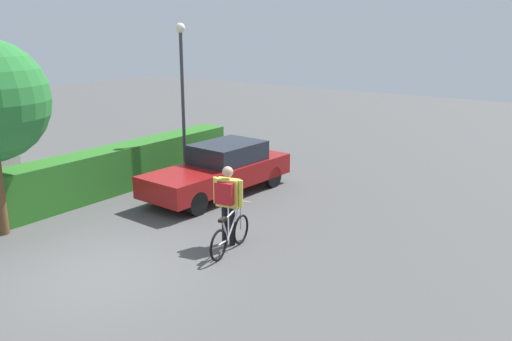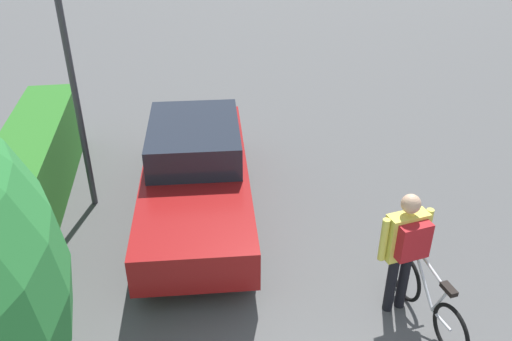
{
  "view_description": "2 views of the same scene",
  "coord_description": "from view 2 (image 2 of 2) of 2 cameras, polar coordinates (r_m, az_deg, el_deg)",
  "views": [
    {
      "loc": [
        -5.8,
        -7.86,
        4.58
      ],
      "look_at": [
        4.27,
        -0.59,
        1.21
      ],
      "focal_mm": 37.5,
      "sensor_mm": 36.0,
      "label": 1
    },
    {
      "loc": [
        -2.21,
        1.45,
        5.06
      ],
      "look_at": [
        4.82,
        0.43,
        0.92
      ],
      "focal_mm": 37.29,
      "sensor_mm": 36.0,
      "label": 2
    }
  ],
  "objects": [
    {
      "name": "street_lamp",
      "position": [
        8.33,
        -19.97,
        14.01
      ],
      "size": [
        0.28,
        0.28,
        4.66
      ],
      "color": "#38383D",
      "rests_on": "ground"
    },
    {
      "name": "person_rider",
      "position": [
        6.72,
        15.77,
        -7.58
      ],
      "size": [
        0.42,
        0.68,
        1.74
      ],
      "color": "black",
      "rests_on": "ground"
    },
    {
      "name": "parked_car_near",
      "position": [
        8.64,
        -6.5,
        -0.11
      ],
      "size": [
        4.67,
        1.89,
        1.42
      ],
      "color": "maroon",
      "rests_on": "ground"
    },
    {
      "name": "bicycle",
      "position": [
        7.09,
        17.89,
        -13.03
      ],
      "size": [
        1.61,
        0.5,
        0.99
      ],
      "color": "black",
      "rests_on": "ground"
    }
  ]
}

